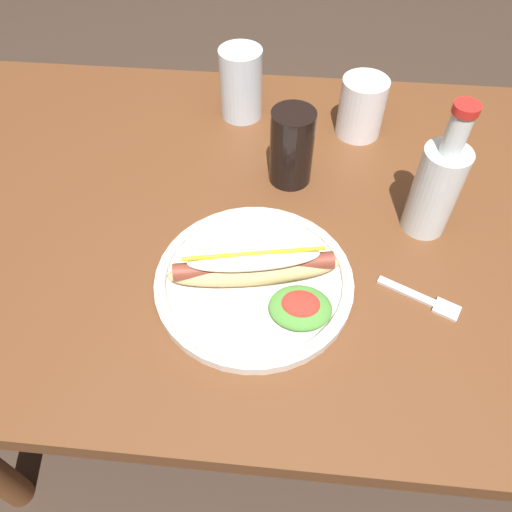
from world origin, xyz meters
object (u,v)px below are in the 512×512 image
object	(u,v)px
hot_dog_plate	(256,278)
water_cup	(241,84)
fork	(425,300)
extra_cup	(361,107)
soda_cup	(292,147)
glass_bottle	(437,186)

from	to	relation	value
hot_dog_plate	water_cup	distance (m)	0.43
fork	extra_cup	xyz separation A→B (m)	(-0.08, 0.39, 0.05)
hot_dog_plate	fork	xyz separation A→B (m)	(0.24, -0.00, -0.02)
hot_dog_plate	soda_cup	size ratio (longest dim) A/B	2.15
hot_dog_plate	extra_cup	xyz separation A→B (m)	(0.16, 0.38, 0.03)
hot_dog_plate	water_cup	xyz separation A→B (m)	(-0.07, 0.42, 0.05)
hot_dog_plate	water_cup	world-z (taller)	water_cup
hot_dog_plate	glass_bottle	xyz separation A→B (m)	(0.26, 0.15, 0.06)
fork	water_cup	bearing A→B (deg)	152.06
fork	glass_bottle	xyz separation A→B (m)	(0.01, 0.15, 0.08)
fork	water_cup	distance (m)	0.53
fork	soda_cup	distance (m)	0.32
soda_cup	glass_bottle	world-z (taller)	glass_bottle
soda_cup	extra_cup	world-z (taller)	soda_cup
water_cup	fork	bearing A→B (deg)	-53.59
soda_cup	extra_cup	bearing A→B (deg)	49.44
soda_cup	water_cup	world-z (taller)	same
soda_cup	water_cup	size ratio (longest dim) A/B	0.99
hot_dog_plate	soda_cup	bearing A→B (deg)	81.56
water_cup	glass_bottle	xyz separation A→B (m)	(0.32, -0.27, 0.02)
extra_cup	fork	bearing A→B (deg)	-77.75
extra_cup	glass_bottle	bearing A→B (deg)	-67.69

